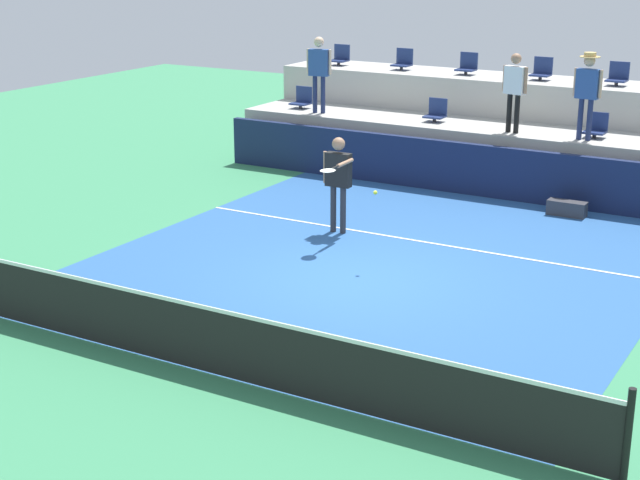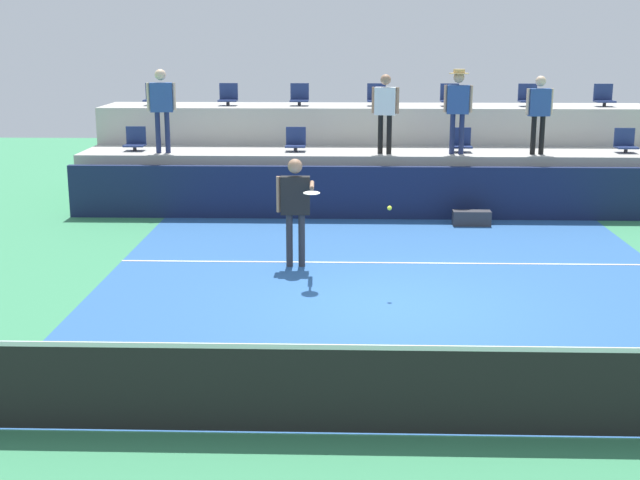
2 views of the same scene
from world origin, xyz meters
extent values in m
plane|color=#388456|center=(0.00, 0.00, 0.00)|extent=(40.00, 40.00, 0.00)
cube|color=#285693|center=(0.00, 1.00, 0.00)|extent=(9.00, 10.00, 0.01)
cube|color=white|center=(0.00, 2.40, 0.01)|extent=(9.00, 0.06, 0.00)
cylinder|color=black|center=(5.20, -4.00, 0.54)|extent=(0.08, 0.08, 1.07)
cube|color=black|center=(0.00, -4.00, 0.46)|extent=(10.40, 0.01, 0.87)
cube|color=white|center=(0.00, -4.00, 0.89)|extent=(10.40, 0.02, 0.05)
cube|color=#141E42|center=(0.00, 6.00, 0.55)|extent=(13.00, 0.16, 1.10)
cube|color=#ADAAA3|center=(0.00, 7.30, 0.62)|extent=(13.00, 1.80, 1.25)
cube|color=#ADAAA3|center=(0.00, 9.10, 1.05)|extent=(13.00, 1.80, 2.10)
cylinder|color=#2D2D33|center=(-5.36, 7.15, 1.30)|extent=(0.08, 0.08, 0.10)
cube|color=navy|center=(-5.36, 7.15, 1.37)|extent=(0.44, 0.40, 0.04)
cube|color=navy|center=(-5.36, 7.33, 1.58)|extent=(0.44, 0.04, 0.38)
cylinder|color=#2D2D33|center=(-1.81, 7.15, 1.30)|extent=(0.08, 0.08, 0.10)
cube|color=navy|center=(-1.81, 7.15, 1.37)|extent=(0.44, 0.40, 0.04)
cube|color=navy|center=(-1.81, 7.33, 1.58)|extent=(0.44, 0.04, 0.38)
cylinder|color=#2D2D33|center=(1.82, 7.15, 1.30)|extent=(0.08, 0.08, 0.10)
cube|color=navy|center=(1.82, 7.15, 1.37)|extent=(0.44, 0.40, 0.04)
cube|color=navy|center=(1.82, 7.33, 1.58)|extent=(0.44, 0.04, 0.38)
cylinder|color=#2D2D33|center=(-5.30, 8.95, 2.15)|extent=(0.08, 0.08, 0.10)
cube|color=navy|center=(-5.30, 8.95, 2.22)|extent=(0.44, 0.40, 0.04)
cube|color=navy|center=(-5.30, 9.13, 2.43)|extent=(0.44, 0.04, 0.38)
cylinder|color=#2D2D33|center=(-3.52, 8.95, 2.15)|extent=(0.08, 0.08, 0.10)
cube|color=navy|center=(-3.52, 8.95, 2.22)|extent=(0.44, 0.40, 0.04)
cube|color=navy|center=(-3.52, 9.13, 2.43)|extent=(0.44, 0.04, 0.38)
cylinder|color=#2D2D33|center=(-1.81, 8.95, 2.15)|extent=(0.08, 0.08, 0.10)
cube|color=navy|center=(-1.81, 8.95, 2.22)|extent=(0.44, 0.40, 0.04)
cube|color=navy|center=(-1.81, 9.13, 2.43)|extent=(0.44, 0.04, 0.38)
cylinder|color=#2D2D33|center=(0.02, 8.95, 2.15)|extent=(0.08, 0.08, 0.10)
cube|color=navy|center=(0.02, 8.95, 2.22)|extent=(0.44, 0.40, 0.04)
cube|color=navy|center=(0.02, 9.13, 2.43)|extent=(0.44, 0.04, 0.38)
cylinder|color=#2D2D33|center=(1.75, 8.95, 2.15)|extent=(0.08, 0.08, 0.10)
cube|color=navy|center=(1.75, 8.95, 2.22)|extent=(0.44, 0.40, 0.04)
cube|color=navy|center=(1.75, 9.13, 2.43)|extent=(0.44, 0.04, 0.38)
cylinder|color=#2D2D33|center=(-1.62, 2.15, 0.44)|extent=(0.11, 0.11, 0.89)
cylinder|color=#2D2D33|center=(-1.42, 2.16, 0.44)|extent=(0.11, 0.11, 0.89)
cube|color=black|center=(-1.52, 2.15, 1.20)|extent=(0.49, 0.20, 0.63)
sphere|color=#A87A5B|center=(-1.52, 2.15, 1.68)|extent=(0.25, 0.25, 0.24)
cylinder|color=#A87A5B|center=(-1.80, 2.15, 1.22)|extent=(0.07, 0.07, 0.59)
cylinder|color=#A87A5B|center=(-1.24, 1.88, 1.41)|extent=(0.09, 0.56, 0.07)
cylinder|color=black|center=(-1.22, 1.50, 1.41)|extent=(0.04, 0.26, 0.04)
ellipsoid|color=silver|center=(-1.22, 1.22, 1.41)|extent=(0.27, 0.33, 0.03)
cylinder|color=navy|center=(-4.76, 6.83, 1.69)|extent=(0.13, 0.13, 0.88)
cylinder|color=navy|center=(-4.56, 6.87, 1.69)|extent=(0.13, 0.13, 0.88)
cube|color=#2D4C8C|center=(-4.66, 6.85, 2.44)|extent=(0.50, 0.26, 0.62)
sphere|color=beige|center=(-4.66, 6.85, 2.92)|extent=(0.28, 0.28, 0.24)
cylinder|color=beige|center=(-4.93, 6.80, 2.46)|extent=(0.08, 0.08, 0.59)
cylinder|color=beige|center=(-4.39, 6.90, 2.46)|extent=(0.08, 0.08, 0.59)
cylinder|color=black|center=(0.04, 6.87, 1.66)|extent=(0.13, 0.13, 0.83)
cylinder|color=black|center=(0.22, 6.83, 1.66)|extent=(0.13, 0.13, 0.83)
cube|color=white|center=(0.13, 6.85, 2.37)|extent=(0.48, 0.27, 0.59)
sphere|color=#A87A5B|center=(0.13, 6.85, 2.82)|extent=(0.27, 0.27, 0.22)
cylinder|color=#A87A5B|center=(-0.12, 6.91, 2.39)|extent=(0.08, 0.08, 0.55)
cylinder|color=#A87A5B|center=(0.38, 6.79, 2.39)|extent=(0.08, 0.08, 0.55)
cylinder|color=navy|center=(1.57, 6.86, 1.68)|extent=(0.12, 0.12, 0.85)
cylinder|color=navy|center=(1.77, 6.84, 1.68)|extent=(0.12, 0.12, 0.85)
cube|color=#2D4C8C|center=(1.67, 6.85, 2.41)|extent=(0.48, 0.23, 0.61)
sphere|color=tan|center=(1.67, 6.85, 2.87)|extent=(0.25, 0.25, 0.23)
cylinder|color=tan|center=(1.41, 6.88, 2.43)|extent=(0.08, 0.08, 0.57)
cylinder|color=tan|center=(1.94, 6.82, 2.43)|extent=(0.08, 0.08, 0.57)
cylinder|color=tan|center=(1.67, 6.85, 2.95)|extent=(0.46, 0.46, 0.01)
cylinder|color=tan|center=(1.67, 6.85, 3.00)|extent=(0.27, 0.27, 0.09)
sphere|color=#CCE033|center=(-0.05, 0.76, 1.28)|extent=(0.07, 0.07, 0.07)
cube|color=#333338|center=(1.84, 5.40, 0.15)|extent=(0.76, 0.28, 0.30)
camera|label=1|loc=(6.86, -12.97, 5.31)|focal=54.39mm
camera|label=2|loc=(-0.70, -11.65, 3.77)|focal=48.34mm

